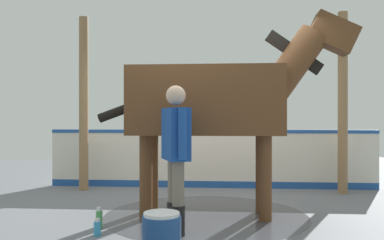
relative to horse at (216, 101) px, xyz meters
name	(u,v)px	position (x,y,z in m)	size (l,w,h in m)	color
ground_plane	(198,211)	(-0.35, -0.14, -1.48)	(16.00, 16.00, 0.02)	slate
wet_patch	(206,215)	(-0.05, -0.13, -1.47)	(2.61, 2.61, 0.00)	#42444C
barrier_wall	(211,161)	(-2.05, 0.64, -0.99)	(2.18, 5.53, 1.05)	silver
roof_post_near	(343,103)	(-0.86, 2.55, 0.04)	(0.16, 0.16, 3.02)	olive
roof_post_far	(84,104)	(-2.44, -1.58, 0.04)	(0.16, 0.16, 3.02)	olive
horse	(216,101)	(0.00, 0.00, 0.00)	(1.56, 3.19, 2.59)	brown
handler	(176,149)	(0.63, -0.69, -0.56)	(0.65, 0.22, 1.61)	black
wash_bucket	(162,232)	(1.21, -0.98, -1.29)	(0.37, 0.37, 0.37)	#1E478C
bottle_shampoo	(97,228)	(0.50, -1.52, -1.39)	(0.07, 0.07, 0.18)	#3399CC
bottle_spray	(99,219)	(0.21, -1.48, -1.36)	(0.07, 0.07, 0.24)	#4CA559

